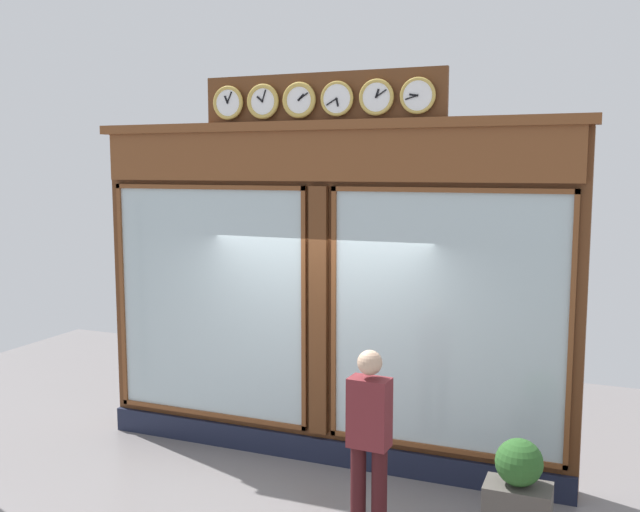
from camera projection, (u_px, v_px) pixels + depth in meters
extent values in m
cube|color=#5B3319|center=(325.00, 298.00, 7.84)|extent=(5.41, 0.30, 3.65)
cube|color=#191E33|center=(319.00, 450.00, 7.89)|extent=(5.41, 0.08, 0.28)
cube|color=brown|center=(319.00, 156.00, 7.47)|extent=(5.31, 0.08, 0.53)
cube|color=brown|center=(319.00, 125.00, 7.45)|extent=(5.52, 0.20, 0.10)
cube|color=silver|center=(446.00, 322.00, 7.18)|extent=(2.36, 0.02, 2.61)
cube|color=brown|center=(448.00, 190.00, 7.00)|extent=(2.46, 0.04, 0.05)
cube|color=brown|center=(442.00, 449.00, 7.33)|extent=(2.46, 0.04, 0.05)
cube|color=brown|center=(571.00, 333.00, 6.72)|extent=(0.05, 0.04, 2.71)
cube|color=brown|center=(334.00, 313.00, 7.61)|extent=(0.05, 0.04, 2.71)
cube|color=silver|center=(209.00, 303.00, 8.21)|extent=(2.36, 0.02, 2.61)
cube|color=brown|center=(206.00, 187.00, 8.03)|extent=(2.46, 0.04, 0.05)
cube|color=brown|center=(210.00, 414.00, 8.36)|extent=(2.46, 0.04, 0.05)
cube|color=brown|center=(123.00, 296.00, 8.64)|extent=(0.05, 0.04, 2.71)
cube|color=brown|center=(304.00, 311.00, 7.75)|extent=(0.05, 0.04, 2.71)
cube|color=#5B3319|center=(319.00, 312.00, 7.68)|extent=(0.20, 0.10, 2.71)
cube|color=#5B3319|center=(321.00, 100.00, 7.45)|extent=(2.69, 0.06, 0.57)
cylinder|color=white|center=(418.00, 96.00, 6.98)|extent=(0.30, 0.02, 0.30)
torus|color=gold|center=(418.00, 96.00, 6.98)|extent=(0.36, 0.04, 0.36)
cube|color=black|center=(413.00, 95.00, 6.98)|extent=(0.08, 0.01, 0.03)
cube|color=black|center=(411.00, 98.00, 6.99)|extent=(0.13, 0.01, 0.05)
sphere|color=black|center=(417.00, 95.00, 6.96)|extent=(0.02, 0.02, 0.02)
cylinder|color=white|center=(376.00, 97.00, 7.14)|extent=(0.30, 0.02, 0.30)
torus|color=gold|center=(376.00, 97.00, 7.14)|extent=(0.37, 0.04, 0.37)
cube|color=black|center=(377.00, 93.00, 7.12)|extent=(0.04, 0.01, 0.08)
cube|color=black|center=(381.00, 93.00, 7.10)|extent=(0.11, 0.01, 0.08)
sphere|color=black|center=(376.00, 97.00, 7.12)|extent=(0.02, 0.02, 0.02)
cylinder|color=white|center=(337.00, 99.00, 7.30)|extent=(0.30, 0.02, 0.30)
torus|color=gold|center=(337.00, 99.00, 7.29)|extent=(0.36, 0.03, 0.36)
cube|color=black|center=(337.00, 103.00, 7.29)|extent=(0.03, 0.01, 0.08)
cube|color=black|center=(331.00, 102.00, 7.31)|extent=(0.12, 0.01, 0.07)
sphere|color=black|center=(336.00, 99.00, 7.28)|extent=(0.02, 0.02, 0.02)
cylinder|color=white|center=(299.00, 100.00, 7.46)|extent=(0.30, 0.02, 0.30)
torus|color=gold|center=(299.00, 100.00, 7.45)|extent=(0.38, 0.05, 0.38)
cube|color=black|center=(301.00, 97.00, 7.43)|extent=(0.07, 0.01, 0.07)
cube|color=black|center=(303.00, 96.00, 7.42)|extent=(0.11, 0.01, 0.08)
sphere|color=black|center=(298.00, 100.00, 7.44)|extent=(0.02, 0.02, 0.02)
cylinder|color=white|center=(263.00, 102.00, 7.61)|extent=(0.30, 0.02, 0.30)
torus|color=gold|center=(263.00, 102.00, 7.61)|extent=(0.38, 0.05, 0.38)
cube|color=black|center=(260.00, 99.00, 7.61)|extent=(0.07, 0.01, 0.07)
cube|color=black|center=(264.00, 96.00, 7.59)|extent=(0.05, 0.01, 0.12)
sphere|color=black|center=(262.00, 101.00, 7.60)|extent=(0.02, 0.02, 0.02)
cylinder|color=white|center=(228.00, 103.00, 7.77)|extent=(0.30, 0.02, 0.30)
torus|color=gold|center=(228.00, 103.00, 7.77)|extent=(0.37, 0.04, 0.37)
cube|color=black|center=(226.00, 99.00, 7.76)|extent=(0.05, 0.01, 0.08)
cube|color=black|center=(229.00, 97.00, 7.74)|extent=(0.06, 0.01, 0.12)
sphere|color=black|center=(227.00, 103.00, 7.76)|extent=(0.02, 0.02, 0.02)
cylinder|color=#3A1316|center=(358.00, 489.00, 6.34)|extent=(0.14, 0.14, 0.82)
cylinder|color=#3A1316|center=(379.00, 493.00, 6.26)|extent=(0.14, 0.14, 0.82)
cube|color=maroon|center=(369.00, 413.00, 6.21)|extent=(0.37, 0.24, 0.62)
sphere|color=tan|center=(370.00, 363.00, 6.16)|extent=(0.22, 0.22, 0.22)
sphere|color=#285623|center=(519.00, 462.00, 5.99)|extent=(0.40, 0.40, 0.40)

